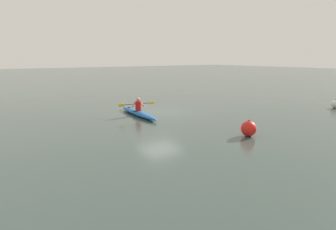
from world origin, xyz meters
The scene contains 5 objects.
ground_plane centered at (0.00, 0.00, 0.00)m, with size 160.00×160.00×0.00m, color #384742.
kayak centered at (1.70, 0.29, 0.14)m, with size 1.04×4.73×0.28m.
kayaker centered at (1.70, 0.30, 0.62)m, with size 2.34×0.50×0.78m.
mooring_buoy_white_far centered at (0.09, 7.19, 0.34)m, with size 0.67×0.67×0.71m.
mooring_buoy_channel_marker centered at (-10.38, 5.53, 0.28)m, with size 0.55×0.55×0.59m.
Camera 1 is at (10.26, 15.83, 3.41)m, focal length 32.74 mm.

